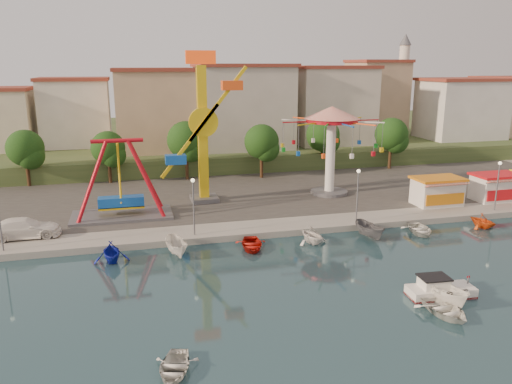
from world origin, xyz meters
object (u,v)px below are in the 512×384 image
object	(u,v)px
pirate_ship_ride	(120,180)
rowboat_a	(444,309)
van	(24,228)
cabin_motorboat	(439,290)
skiff	(446,293)
kamikaze_tower	(206,132)
wave_swinger	(331,131)

from	to	relation	value
pirate_ship_ride	rowboat_a	world-z (taller)	pirate_ship_ride
pirate_ship_ride	van	world-z (taller)	pirate_ship_ride
pirate_ship_ride	van	bearing A→B (deg)	-152.32
cabin_motorboat	rowboat_a	world-z (taller)	cabin_motorboat
pirate_ship_ride	van	xyz separation A→B (m)	(-8.40, -4.40, -2.90)
skiff	van	distance (m)	35.44
cabin_motorboat	rowboat_a	distance (m)	2.68
van	kamikaze_tower	bearing A→B (deg)	-67.14
rowboat_a	pirate_ship_ride	bearing A→B (deg)	122.94
rowboat_a	van	world-z (taller)	van
wave_swinger	rowboat_a	world-z (taller)	wave_swinger
pirate_ship_ride	skiff	size ratio (longest dim) A/B	2.50
kamikaze_tower	cabin_motorboat	size ratio (longest dim) A/B	3.48
cabin_motorboat	rowboat_a	bearing A→B (deg)	-112.93
cabin_motorboat	skiff	distance (m)	1.17
van	rowboat_a	bearing A→B (deg)	-127.69
wave_swinger	cabin_motorboat	distance (m)	27.46
rowboat_a	skiff	world-z (taller)	skiff
pirate_ship_ride	rowboat_a	xyz separation A→B (m)	(20.25, -25.15, -3.99)
pirate_ship_ride	kamikaze_tower	distance (m)	10.90
wave_swinger	cabin_motorboat	bearing A→B (deg)	-95.55
kamikaze_tower	cabin_motorboat	bearing A→B (deg)	-65.47
skiff	van	world-z (taller)	van
wave_swinger	rowboat_a	size ratio (longest dim) A/B	2.98
cabin_motorboat	van	size ratio (longest dim) A/B	0.77
kamikaze_tower	rowboat_a	distance (m)	31.92
rowboat_a	skiff	size ratio (longest dim) A/B	0.97
wave_swinger	cabin_motorboat	world-z (taller)	wave_swinger
pirate_ship_ride	cabin_motorboat	bearing A→B (deg)	-46.67
wave_swinger	skiff	distance (m)	28.43
cabin_motorboat	van	bearing A→B (deg)	152.65
skiff	van	xyz separation A→B (m)	(-29.62, 19.45, 0.72)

